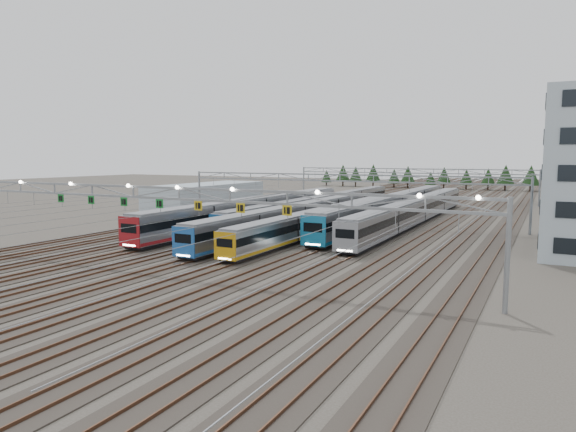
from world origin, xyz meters
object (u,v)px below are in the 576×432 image
at_px(gantry_near, 178,196).
at_px(gantry_far, 410,175).
at_px(gantry_mid, 340,184).
at_px(train_a, 258,210).
at_px(train_d, 332,217).
at_px(train_e, 393,207).
at_px(train_b, 324,204).
at_px(train_f, 416,210).
at_px(west_shed, 207,196).
at_px(train_c, 296,216).

height_order(gantry_near, gantry_far, gantry_near).
bearing_deg(gantry_mid, gantry_far, 90.00).
bearing_deg(gantry_far, train_a, -102.24).
height_order(train_d, gantry_near, gantry_near).
height_order(gantry_mid, gantry_far, same).
distance_m(train_e, gantry_mid, 10.85).
height_order(train_b, gantry_mid, gantry_mid).
xyz_separation_m(train_f, gantry_far, (-11.25, 40.14, 4.24)).
relative_size(train_d, west_shed, 1.84).
bearing_deg(train_a, train_f, 27.51).
bearing_deg(train_b, train_d, -63.39).
bearing_deg(train_e, gantry_near, -98.13).
bearing_deg(gantry_mid, train_e, 47.83).
distance_m(train_d, west_shed, 41.79).
height_order(train_c, train_f, train_f).
relative_size(train_a, gantry_near, 1.00).
distance_m(train_d, gantry_near, 32.02).
distance_m(train_f, gantry_far, 41.90).
height_order(gantry_mid, west_shed, gantry_mid).
relative_size(gantry_near, gantry_mid, 1.00).
relative_size(train_c, train_e, 0.79).
bearing_deg(train_c, train_e, 64.23).
distance_m(train_d, gantry_far, 53.84).
xyz_separation_m(train_b, train_c, (4.50, -20.56, 0.11)).
xyz_separation_m(train_d, west_shed, (-36.77, 19.85, 0.59)).
bearing_deg(gantry_mid, train_c, -101.36).
distance_m(train_f, west_shed, 46.22).
height_order(gantry_far, west_shed, gantry_far).
bearing_deg(gantry_far, gantry_near, -90.03).
xyz_separation_m(train_d, gantry_mid, (-2.25, 8.60, 4.48)).
distance_m(gantry_near, gantry_mid, 40.12).
distance_m(train_f, gantry_mid, 12.97).
distance_m(train_c, west_shed, 39.31).
bearing_deg(train_d, train_b, 116.61).
distance_m(train_a, train_c, 9.99).
xyz_separation_m(gantry_near, west_shed, (-34.48, 51.37, -4.59)).
height_order(train_b, train_f, train_f).
height_order(train_a, gantry_mid, gantry_mid).
xyz_separation_m(train_c, gantry_mid, (2.25, 11.19, 4.30)).
xyz_separation_m(train_a, train_c, (9.00, -4.34, -0.19)).
bearing_deg(train_b, train_c, -77.65).
distance_m(train_b, train_d, 20.09).
bearing_deg(gantry_mid, west_shed, 161.95).
distance_m(train_a, gantry_mid, 13.80).
bearing_deg(gantry_far, train_f, -74.34).
distance_m(train_c, gantry_far, 56.40).
bearing_deg(gantry_mid, gantry_near, -90.07).
xyz_separation_m(train_a, gantry_mid, (11.25, 6.85, 4.11)).
xyz_separation_m(train_c, gantry_far, (2.25, 56.19, 4.30)).
bearing_deg(train_f, gantry_far, 105.66).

